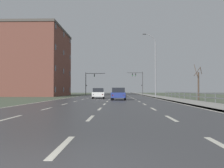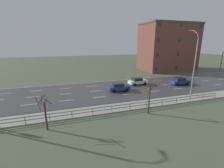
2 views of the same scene
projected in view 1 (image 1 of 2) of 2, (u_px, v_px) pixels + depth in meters
The scene contains 12 objects.
ground_plane at pixel (112, 97), 51.29m from camera, with size 160.00×160.00×0.12m.
road_asphalt_strip at pixel (114, 95), 63.28m from camera, with size 14.00×120.00×0.03m.
sidewalk_right at pixel (146, 95), 63.07m from camera, with size 3.00×120.00×0.12m.
guardrail at pixel (197, 95), 26.93m from camera, with size 0.07×35.93×1.00m.
street_lamp_midground at pixel (155, 66), 42.19m from camera, with size 2.27×0.24×11.04m.
traffic_signal_right at pixel (139, 79), 67.58m from camera, with size 4.36×0.36×6.35m.
traffic_signal_left at pixel (89, 80), 68.78m from camera, with size 5.47×0.36×6.24m.
car_far_right at pixel (98, 93), 36.79m from camera, with size 2.01×4.19×1.57m.
car_distant at pixel (117, 93), 45.56m from camera, with size 1.96×4.16×1.57m.
car_near_right at pixel (119, 94), 31.24m from camera, with size 1.96×4.16×1.57m.
brick_building at pixel (40, 63), 55.15m from camera, with size 10.74×17.16×14.92m.
bare_tree_mid at pixel (198, 84), 31.43m from camera, with size 0.96×0.99×4.60m.
Camera 1 is at (1.21, -3.33, 1.23)m, focal length 39.41 mm.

